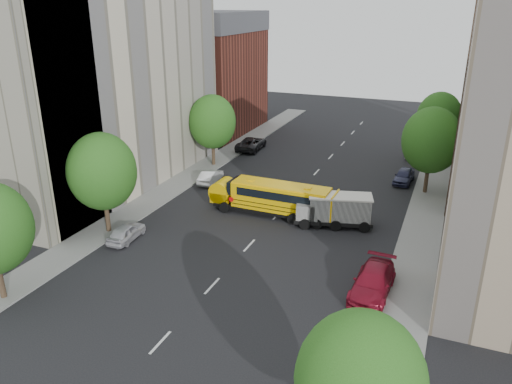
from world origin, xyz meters
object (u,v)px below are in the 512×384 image
Objects in this scene: parked_car_4 at (404,176)px; street_tree_4 at (431,140)px; school_bus at (272,197)px; street_tree_1 at (102,171)px; parked_car_0 at (126,232)px; parked_car_1 at (210,176)px; parked_car_3 at (373,282)px; street_tree_3 at (360,383)px; street_tree_5 at (439,117)px; safari_truck at (334,209)px; parked_car_2 at (251,143)px; street_tree_2 at (212,122)px; parked_car_5 at (414,151)px.

street_tree_4 is at bearing -40.65° from parked_car_4.
street_tree_1 is at bearing -141.65° from school_bus.
parked_car_1 is (0.08, 13.60, 0.00)m from parked_car_0.
street_tree_1 reaches higher than parked_car_3.
parked_car_0 is at bearing 83.89° from parked_car_1.
school_bus reaches higher than parked_car_4.
street_tree_3 is 0.95× the size of street_tree_5.
street_tree_5 is at bearing 59.18° from safari_truck.
parked_car_2 is at bearing 86.83° from street_tree_1.
street_tree_2 is 0.76× the size of school_bus.
street_tree_2 is 19.21m from parked_car_0.
parked_car_0 is 0.70× the size of parked_car_3.
parked_car_1 is (-13.66, 5.19, -0.74)m from safari_truck.
parked_car_5 reaches higher than parked_car_1.
parked_car_3 is (20.47, -19.00, -4.05)m from street_tree_2.
street_tree_5 is 26.43m from parked_car_1.
parked_car_0 is (-13.73, -8.41, -0.74)m from safari_truck.
street_tree_3 is 33.68m from parked_car_1.
school_bus is (10.51, -10.02, -3.24)m from street_tree_2.
street_tree_1 is at bearing -126.25° from street_tree_5.
street_tree_4 reaches higher than street_tree_1.
parked_car_2 is at bearing -167.02° from street_tree_5.
street_tree_4 is 20.90m from parked_car_1.
safari_truck is at bearing -32.80° from street_tree_2.
parked_car_2 reaches higher than parked_car_5.
street_tree_2 is (0.00, 18.00, -0.12)m from street_tree_1.
street_tree_4 is 2.17× the size of parked_car_0.
street_tree_2 reaches higher than parked_car_0.
street_tree_4 is (22.00, 18.00, 0.12)m from street_tree_1.
street_tree_4 is at bearing -77.52° from parked_car_5.
parked_car_2 is 32.44m from parked_car_3.
street_tree_4 is at bearing 43.62° from safari_truck.
parked_car_1 is at bearing 80.38° from street_tree_1.
street_tree_4 is 12.01m from street_tree_5.
street_tree_3 is at bearing -81.92° from parked_car_4.
parked_car_2 is at bearing 169.07° from parked_car_4.
parked_car_0 is 13.60m from parked_car_1.
street_tree_3 is 0.70× the size of school_bus.
parked_car_2 is at bearing -165.02° from parked_car_5.
parked_car_3 is at bearing -42.87° from street_tree_2.
street_tree_1 is at bearing -90.00° from street_tree_2.
street_tree_4 is 27.60m from parked_car_0.
parked_car_1 is at bearing -94.44° from parked_car_0.
street_tree_1 is 1.05× the size of street_tree_5.
parked_car_4 is at bearing 45.58° from street_tree_1.
parked_car_5 is at bearing 94.40° from parked_car_4.
parked_car_5 is at bearing -124.44° from parked_car_0.
street_tree_1 reaches higher than safari_truck.
parked_car_2 is (-9.11, 17.27, -0.83)m from school_bus.
school_bus is at bearing -122.82° from parked_car_4.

